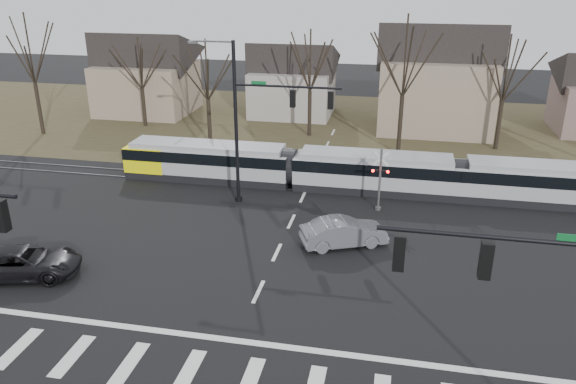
% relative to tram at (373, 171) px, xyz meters
% --- Properties ---
extents(ground, '(140.00, 140.00, 0.00)m').
position_rel_tram_xyz_m(ground, '(-4.40, -16.00, -1.44)').
color(ground, black).
extents(grass_verge, '(140.00, 28.00, 0.01)m').
position_rel_tram_xyz_m(grass_verge, '(-4.40, 16.00, -1.44)').
color(grass_verge, '#38331E').
rests_on(grass_verge, ground).
extents(crosswalk, '(27.00, 2.60, 0.01)m').
position_rel_tram_xyz_m(crosswalk, '(-4.40, -20.00, -1.44)').
color(crosswalk, silver).
rests_on(crosswalk, ground).
extents(stop_line, '(28.00, 0.35, 0.01)m').
position_rel_tram_xyz_m(stop_line, '(-4.40, -17.80, -1.44)').
color(stop_line, silver).
rests_on(stop_line, ground).
extents(lane_dashes, '(0.18, 30.00, 0.01)m').
position_rel_tram_xyz_m(lane_dashes, '(-4.40, -0.00, -1.44)').
color(lane_dashes, silver).
rests_on(lane_dashes, ground).
extents(rail_pair, '(90.00, 1.52, 0.06)m').
position_rel_tram_xyz_m(rail_pair, '(-4.40, -0.20, -1.41)').
color(rail_pair, '#59595E').
rests_on(rail_pair, ground).
extents(tram, '(34.96, 2.60, 2.65)m').
position_rel_tram_xyz_m(tram, '(0.00, 0.00, 0.00)').
color(tram, gray).
rests_on(tram, ground).
extents(sedan, '(5.14, 5.92, 1.55)m').
position_rel_tram_xyz_m(sedan, '(-1.01, -8.44, -0.67)').
color(sedan, slate).
rests_on(sedan, ground).
extents(suv, '(5.20, 6.65, 1.50)m').
position_rel_tram_xyz_m(suv, '(-16.03, -14.85, -0.69)').
color(suv, black).
rests_on(suv, ground).
extents(signal_pole_near_right, '(6.72, 0.44, 8.00)m').
position_rel_tram_xyz_m(signal_pole_near_right, '(5.71, -22.00, 3.72)').
color(signal_pole_near_right, black).
rests_on(signal_pole_near_right, ground).
extents(signal_pole_far, '(9.28, 0.44, 10.20)m').
position_rel_tram_xyz_m(signal_pole_far, '(-6.81, -3.50, 4.26)').
color(signal_pole_far, black).
rests_on(signal_pole_far, ground).
extents(rail_crossing_signal, '(1.08, 0.36, 4.00)m').
position_rel_tram_xyz_m(rail_crossing_signal, '(0.60, -3.21, 0.44)').
color(rail_crossing_signal, '#59595B').
rests_on(rail_crossing_signal, ground).
extents(tree_row, '(59.20, 7.20, 10.00)m').
position_rel_tram_xyz_m(tree_row, '(-2.40, 10.00, 3.56)').
color(tree_row, black).
rests_on(tree_row, ground).
extents(house_a, '(9.72, 8.64, 8.60)m').
position_rel_tram_xyz_m(house_a, '(-24.40, 18.00, 3.02)').
color(house_a, '#806F5D').
rests_on(house_a, ground).
extents(house_b, '(8.64, 7.56, 7.65)m').
position_rel_tram_xyz_m(house_b, '(-9.40, 20.00, 2.53)').
color(house_b, gray).
rests_on(house_b, ground).
extents(house_c, '(10.80, 8.64, 10.10)m').
position_rel_tram_xyz_m(house_c, '(4.60, 17.00, 3.79)').
color(house_c, '#806F5D').
rests_on(house_c, ground).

